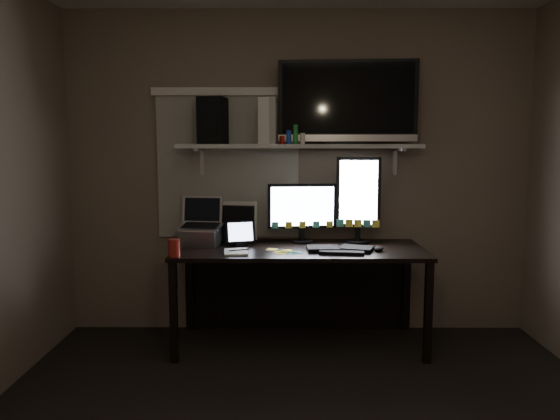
{
  "coord_description": "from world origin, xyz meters",
  "views": [
    {
      "loc": [
        -0.12,
        -2.48,
        1.49
      ],
      "look_at": [
        -0.14,
        1.25,
        1.03
      ],
      "focal_mm": 35.0,
      "sensor_mm": 36.0,
      "label": 1
    }
  ],
  "objects_px": {
    "monitor_landscape": "(302,213)",
    "speaker": "(213,121)",
    "mouse": "(379,249)",
    "game_console": "(270,121)",
    "tv": "(347,102)",
    "desk": "(299,268)",
    "laptop": "(200,222)",
    "monitor_portrait": "(358,199)",
    "cup": "(174,248)",
    "tablet": "(241,233)",
    "keyboard": "(340,249)"
  },
  "relations": [
    {
      "from": "mouse",
      "to": "tablet",
      "type": "xyz_separation_m",
      "value": [
        -0.99,
        0.19,
        0.08
      ]
    },
    {
      "from": "tablet",
      "to": "game_console",
      "type": "relative_size",
      "value": 0.65
    },
    {
      "from": "monitor_landscape",
      "to": "speaker",
      "type": "xyz_separation_m",
      "value": [
        -0.67,
        0.01,
        0.69
      ]
    },
    {
      "from": "desk",
      "to": "monitor_landscape",
      "type": "height_order",
      "value": "monitor_landscape"
    },
    {
      "from": "desk",
      "to": "laptop",
      "type": "relative_size",
      "value": 5.12
    },
    {
      "from": "monitor_portrait",
      "to": "monitor_landscape",
      "type": "bearing_deg",
      "value": -174.45
    },
    {
      "from": "laptop",
      "to": "mouse",
      "type": "bearing_deg",
      "value": -1.96
    },
    {
      "from": "mouse",
      "to": "tv",
      "type": "height_order",
      "value": "tv"
    },
    {
      "from": "monitor_portrait",
      "to": "tablet",
      "type": "relative_size",
      "value": 3.06
    },
    {
      "from": "laptop",
      "to": "monitor_portrait",
      "type": "bearing_deg",
      "value": 12.92
    },
    {
      "from": "game_console",
      "to": "monitor_portrait",
      "type": "bearing_deg",
      "value": 17.79
    },
    {
      "from": "monitor_portrait",
      "to": "keyboard",
      "type": "xyz_separation_m",
      "value": [
        -0.17,
        -0.32,
        -0.32
      ]
    },
    {
      "from": "desk",
      "to": "laptop",
      "type": "height_order",
      "value": "laptop"
    },
    {
      "from": "monitor_portrait",
      "to": "keyboard",
      "type": "height_order",
      "value": "monitor_portrait"
    },
    {
      "from": "game_console",
      "to": "tv",
      "type": "bearing_deg",
      "value": 17.73
    },
    {
      "from": "tv",
      "to": "monitor_landscape",
      "type": "bearing_deg",
      "value": -177.16
    },
    {
      "from": "monitor_landscape",
      "to": "monitor_portrait",
      "type": "height_order",
      "value": "monitor_portrait"
    },
    {
      "from": "cup",
      "to": "tv",
      "type": "relative_size",
      "value": 0.11
    },
    {
      "from": "mouse",
      "to": "speaker",
      "type": "relative_size",
      "value": 0.28
    },
    {
      "from": "laptop",
      "to": "keyboard",
      "type": "bearing_deg",
      "value": -4.06
    },
    {
      "from": "tv",
      "to": "speaker",
      "type": "xyz_separation_m",
      "value": [
        -1.0,
        0.01,
        -0.14
      ]
    },
    {
      "from": "desk",
      "to": "keyboard",
      "type": "xyz_separation_m",
      "value": [
        0.28,
        -0.23,
        0.19
      ]
    },
    {
      "from": "speaker",
      "to": "laptop",
      "type": "bearing_deg",
      "value": -117.99
    },
    {
      "from": "monitor_landscape",
      "to": "tv",
      "type": "height_order",
      "value": "tv"
    },
    {
      "from": "desk",
      "to": "monitor_portrait",
      "type": "height_order",
      "value": "monitor_portrait"
    },
    {
      "from": "keyboard",
      "to": "mouse",
      "type": "relative_size",
      "value": 4.8
    },
    {
      "from": "keyboard",
      "to": "tv",
      "type": "xyz_separation_m",
      "value": [
        0.08,
        0.32,
        1.04
      ]
    },
    {
      "from": "mouse",
      "to": "laptop",
      "type": "distance_m",
      "value": 1.32
    },
    {
      "from": "tablet",
      "to": "laptop",
      "type": "distance_m",
      "value": 0.31
    },
    {
      "from": "monitor_portrait",
      "to": "speaker",
      "type": "bearing_deg",
      "value": -174.3
    },
    {
      "from": "laptop",
      "to": "speaker",
      "type": "height_order",
      "value": "speaker"
    },
    {
      "from": "mouse",
      "to": "tablet",
      "type": "distance_m",
      "value": 1.01
    },
    {
      "from": "mouse",
      "to": "tv",
      "type": "xyz_separation_m",
      "value": [
        -0.2,
        0.33,
        1.04
      ]
    },
    {
      "from": "desk",
      "to": "mouse",
      "type": "xyz_separation_m",
      "value": [
        0.55,
        -0.24,
        0.19
      ]
    },
    {
      "from": "monitor_landscape",
      "to": "desk",
      "type": "bearing_deg",
      "value": -112.29
    },
    {
      "from": "game_console",
      "to": "speaker",
      "type": "xyz_separation_m",
      "value": [
        -0.43,
        0.01,
        0.0
      ]
    },
    {
      "from": "monitor_landscape",
      "to": "tv",
      "type": "distance_m",
      "value": 0.89
    },
    {
      "from": "desk",
      "to": "keyboard",
      "type": "bearing_deg",
      "value": -39.66
    },
    {
      "from": "tablet",
      "to": "laptop",
      "type": "relative_size",
      "value": 0.62
    },
    {
      "from": "laptop",
      "to": "speaker",
      "type": "bearing_deg",
      "value": 62.02
    },
    {
      "from": "monitor_portrait",
      "to": "mouse",
      "type": "height_order",
      "value": "monitor_portrait"
    },
    {
      "from": "mouse",
      "to": "tv",
      "type": "distance_m",
      "value": 1.11
    },
    {
      "from": "desk",
      "to": "monitor_portrait",
      "type": "distance_m",
      "value": 0.69
    },
    {
      "from": "monitor_landscape",
      "to": "laptop",
      "type": "height_order",
      "value": "monitor_landscape"
    },
    {
      "from": "desk",
      "to": "speaker",
      "type": "distance_m",
      "value": 1.28
    },
    {
      "from": "cup",
      "to": "tv",
      "type": "height_order",
      "value": "tv"
    },
    {
      "from": "keyboard",
      "to": "tv",
      "type": "relative_size",
      "value": 0.46
    },
    {
      "from": "keyboard",
      "to": "speaker",
      "type": "relative_size",
      "value": 1.36
    },
    {
      "from": "monitor_portrait",
      "to": "tv",
      "type": "xyz_separation_m",
      "value": [
        -0.09,
        -0.0,
        0.72
      ]
    },
    {
      "from": "monitor_landscape",
      "to": "mouse",
      "type": "bearing_deg",
      "value": -38.94
    }
  ]
}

